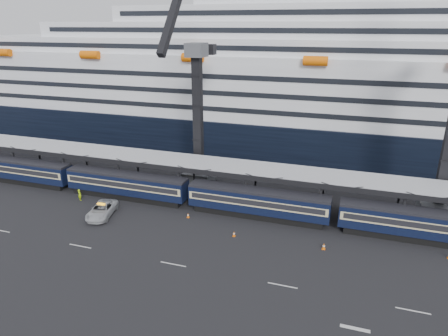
{
  "coord_description": "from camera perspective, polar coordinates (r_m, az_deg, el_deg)",
  "views": [
    {
      "loc": [
        2.88,
        -37.62,
        24.66
      ],
      "look_at": [
        -12.77,
        10.0,
        6.46
      ],
      "focal_mm": 32.0,
      "sensor_mm": 36.0,
      "label": 1
    }
  ],
  "objects": [
    {
      "name": "train",
      "position": [
        53.19,
        8.38,
        -5.26
      ],
      "size": [
        133.05,
        3.0,
        4.05
      ],
      "color": "black",
      "rests_on": "ground"
    },
    {
      "name": "traffic_cone_b",
      "position": [
        55.84,
        -18.67,
        -6.93
      ],
      "size": [
        0.41,
        0.41,
        0.83
      ],
      "color": "orange",
      "rests_on": "ground"
    },
    {
      "name": "crane_dark_near",
      "position": [
        62.01,
        -3.91,
        8.06
      ],
      "size": [
        4.5,
        17.75,
        35.08
      ],
      "color": "#45474C",
      "rests_on": "ground"
    },
    {
      "name": "cruise_ship",
      "position": [
        84.6,
        15.6,
        10.86
      ],
      "size": [
        214.09,
        28.84,
        34.0
      ],
      "color": "black",
      "rests_on": "ground"
    },
    {
      "name": "worker",
      "position": [
        62.7,
        -19.92,
        -3.62
      ],
      "size": [
        0.75,
        0.64,
        1.74
      ],
      "primitive_type": "imported",
      "rotation": [
        0.0,
        0.0,
        2.72
      ],
      "color": "#AAD70B",
      "rests_on": "ground"
    },
    {
      "name": "traffic_cone_d",
      "position": [
        49.66,
        1.44,
        -9.38
      ],
      "size": [
        0.35,
        0.35,
        0.7
      ],
      "color": "orange",
      "rests_on": "ground"
    },
    {
      "name": "ground",
      "position": [
        45.08,
        11.87,
        -13.7
      ],
      "size": [
        260.0,
        260.0,
        0.0
      ],
      "primitive_type": "plane",
      "color": "black",
      "rests_on": "ground"
    },
    {
      "name": "canopy",
      "position": [
        55.22,
        14.03,
        -1.25
      ],
      "size": [
        130.0,
        6.25,
        5.53
      ],
      "color": "#9EA0A6",
      "rests_on": "ground"
    },
    {
      "name": "traffic_cone_e",
      "position": [
        48.43,
        14.07,
        -10.78
      ],
      "size": [
        0.4,
        0.4,
        0.81
      ],
      "color": "orange",
      "rests_on": "ground"
    },
    {
      "name": "traffic_cone_c",
      "position": [
        54.3,
        -5.15,
        -6.74
      ],
      "size": [
        0.35,
        0.35,
        0.7
      ],
      "color": "orange",
      "rests_on": "ground"
    },
    {
      "name": "lane_markings",
      "position": [
        41.04,
        22.91,
        -18.81
      ],
      "size": [
        111.0,
        4.27,
        0.02
      ],
      "color": "beige",
      "rests_on": "ground"
    },
    {
      "name": "pickup_truck",
      "position": [
        56.81,
        -17.06,
        -5.77
      ],
      "size": [
        4.12,
        6.6,
        1.7
      ],
      "primitive_type": "imported",
      "rotation": [
        0.0,
        0.0,
        0.23
      ],
      "color": "#A3A5AA",
      "rests_on": "ground"
    }
  ]
}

